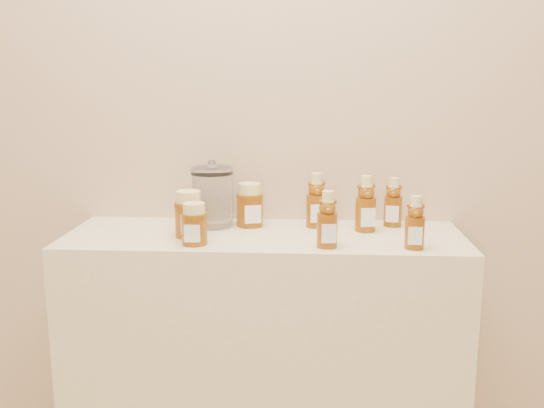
# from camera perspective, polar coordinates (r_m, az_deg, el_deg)

# --- Properties ---
(wall_back) EXTENTS (3.50, 0.02, 2.70)m
(wall_back) POSITION_cam_1_polar(r_m,az_deg,el_deg) (1.97, -0.35, 11.41)
(wall_back) COLOR tan
(wall_back) RESTS_ON ground
(display_table) EXTENTS (1.20, 0.40, 0.90)m
(display_table) POSITION_cam_1_polar(r_m,az_deg,el_deg) (1.99, -0.71, -15.49)
(display_table) COLOR beige
(display_table) RESTS_ON ground
(bear_bottle_back_left) EXTENTS (0.08, 0.08, 0.20)m
(bear_bottle_back_left) POSITION_cam_1_polar(r_m,az_deg,el_deg) (1.91, 4.18, 0.70)
(bear_bottle_back_left) COLOR #663108
(bear_bottle_back_left) RESTS_ON display_table
(bear_bottle_back_mid) EXTENTS (0.08, 0.08, 0.20)m
(bear_bottle_back_mid) POSITION_cam_1_polar(r_m,az_deg,el_deg) (1.87, 8.82, 0.38)
(bear_bottle_back_mid) COLOR #663108
(bear_bottle_back_mid) RESTS_ON display_table
(bear_bottle_back_right) EXTENTS (0.07, 0.07, 0.18)m
(bear_bottle_back_right) POSITION_cam_1_polar(r_m,az_deg,el_deg) (1.95, 11.34, 0.49)
(bear_bottle_back_right) COLOR #663108
(bear_bottle_back_right) RESTS_ON display_table
(bear_bottle_front_left) EXTENTS (0.07, 0.07, 0.18)m
(bear_bottle_front_left) POSITION_cam_1_polar(r_m,az_deg,el_deg) (1.68, 5.24, -1.09)
(bear_bottle_front_left) COLOR #663108
(bear_bottle_front_left) RESTS_ON display_table
(bear_bottle_front_right) EXTENTS (0.06, 0.06, 0.17)m
(bear_bottle_front_right) POSITION_cam_1_polar(r_m,az_deg,el_deg) (1.71, 13.33, -1.37)
(bear_bottle_front_right) COLOR #663108
(bear_bottle_front_right) RESTS_ON display_table
(honey_jar_left) EXTENTS (0.11, 0.11, 0.14)m
(honey_jar_left) POSITION_cam_1_polar(r_m,az_deg,el_deg) (1.81, -7.83, -0.92)
(honey_jar_left) COLOR #663108
(honey_jar_left) RESTS_ON display_table
(honey_jar_back) EXTENTS (0.11, 0.11, 0.14)m
(honey_jar_back) POSITION_cam_1_polar(r_m,az_deg,el_deg) (1.92, -2.10, -0.07)
(honey_jar_back) COLOR #663108
(honey_jar_back) RESTS_ON display_table
(honey_jar_front) EXTENTS (0.08, 0.08, 0.12)m
(honey_jar_front) POSITION_cam_1_polar(r_m,az_deg,el_deg) (1.72, -7.33, -1.85)
(honey_jar_front) COLOR #663108
(honey_jar_front) RESTS_ON display_table
(glass_canister) EXTENTS (0.18, 0.18, 0.21)m
(glass_canister) POSITION_cam_1_polar(r_m,az_deg,el_deg) (1.92, -5.63, 0.91)
(glass_canister) COLOR white
(glass_canister) RESTS_ON display_table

